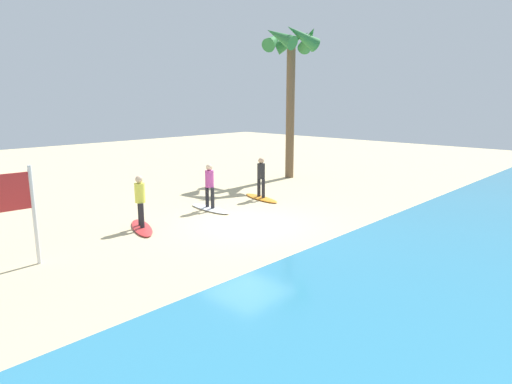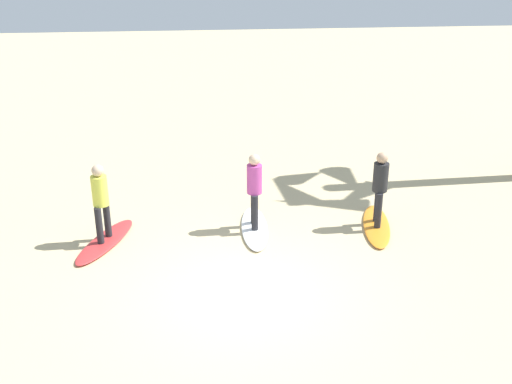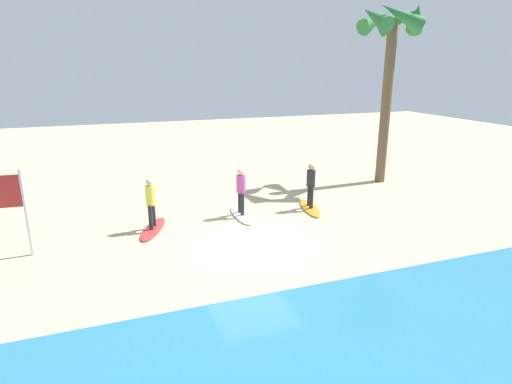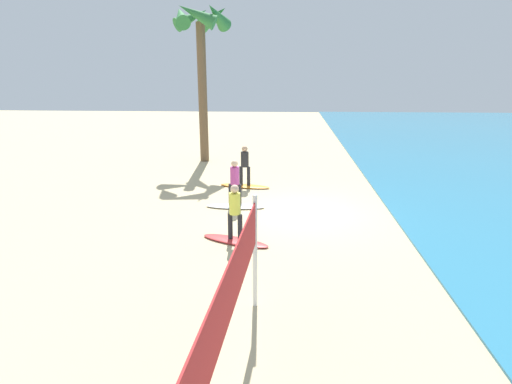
{
  "view_description": "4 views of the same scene",
  "coord_description": "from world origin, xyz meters",
  "px_view_note": "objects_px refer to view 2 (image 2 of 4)",
  "views": [
    {
      "loc": [
        9.88,
        9.8,
        4.04
      ],
      "look_at": [
        -1.29,
        -0.84,
        0.78
      ],
      "focal_mm": 30.69,
      "sensor_mm": 36.0,
      "label": 1
    },
    {
      "loc": [
        0.69,
        9.39,
        6.03
      ],
      "look_at": [
        -0.37,
        -1.5,
        1.28
      ],
      "focal_mm": 43.24,
      "sensor_mm": 36.0,
      "label": 2
    },
    {
      "loc": [
        3.92,
        11.13,
        5.14
      ],
      "look_at": [
        -0.48,
        -1.01,
        1.27
      ],
      "focal_mm": 29.73,
      "sensor_mm": 36.0,
      "label": 3
    },
    {
      "loc": [
        14.64,
        -0.87,
        5.12
      ],
      "look_at": [
        0.28,
        -1.62,
        0.81
      ],
      "focal_mm": 31.34,
      "sensor_mm": 36.0,
      "label": 4
    }
  ],
  "objects_px": {
    "surfboard_white": "(254,228)",
    "surfboard_red": "(105,241)",
    "surfer_red": "(101,197)",
    "surfer_orange": "(380,183)",
    "surfboard_orange": "(376,226)",
    "surfer_white": "(254,185)"
  },
  "relations": [
    {
      "from": "surfboard_white",
      "to": "surfboard_red",
      "type": "distance_m",
      "value": 3.14
    },
    {
      "from": "surfboard_white",
      "to": "surfer_red",
      "type": "relative_size",
      "value": 1.28
    },
    {
      "from": "surfer_orange",
      "to": "surfboard_red",
      "type": "height_order",
      "value": "surfer_orange"
    },
    {
      "from": "surfboard_white",
      "to": "surfboard_orange",
      "type": "bearing_deg",
      "value": 88.9
    },
    {
      "from": "surfer_orange",
      "to": "surfer_white",
      "type": "bearing_deg",
      "value": -3.23
    },
    {
      "from": "surfboard_orange",
      "to": "surfer_white",
      "type": "bearing_deg",
      "value": -81.51
    },
    {
      "from": "surfboard_orange",
      "to": "surfer_orange",
      "type": "bearing_deg",
      "value": -78.28
    },
    {
      "from": "surfer_orange",
      "to": "surfboard_white",
      "type": "bearing_deg",
      "value": -3.23
    },
    {
      "from": "surfer_white",
      "to": "surfboard_red",
      "type": "bearing_deg",
      "value": 5.61
    },
    {
      "from": "surfboard_red",
      "to": "surfboard_white",
      "type": "bearing_deg",
      "value": 118.16
    },
    {
      "from": "surfboard_red",
      "to": "surfer_white",
      "type": "bearing_deg",
      "value": 118.16
    },
    {
      "from": "surfer_orange",
      "to": "surfboard_red",
      "type": "distance_m",
      "value": 5.85
    },
    {
      "from": "surfboard_white",
      "to": "surfboard_red",
      "type": "xyz_separation_m",
      "value": [
        3.12,
        0.31,
        0.0
      ]
    },
    {
      "from": "surfboard_orange",
      "to": "surfboard_white",
      "type": "xyz_separation_m",
      "value": [
        2.64,
        -0.15,
        0.0
      ]
    },
    {
      "from": "surfer_orange",
      "to": "surfboard_white",
      "type": "xyz_separation_m",
      "value": [
        2.64,
        -0.15,
        -0.99
      ]
    },
    {
      "from": "surfer_red",
      "to": "surfboard_red",
      "type": "bearing_deg",
      "value": -90.0
    },
    {
      "from": "surfer_white",
      "to": "surfboard_orange",
      "type": "bearing_deg",
      "value": 176.77
    },
    {
      "from": "surfboard_orange",
      "to": "surfboard_red",
      "type": "height_order",
      "value": "same"
    },
    {
      "from": "surfboard_white",
      "to": "surfer_red",
      "type": "bearing_deg",
      "value": -82.26
    },
    {
      "from": "surfer_orange",
      "to": "surfer_red",
      "type": "height_order",
      "value": "same"
    },
    {
      "from": "surfboard_white",
      "to": "surfer_orange",
      "type": "bearing_deg",
      "value": 88.9
    },
    {
      "from": "surfboard_orange",
      "to": "surfboard_red",
      "type": "xyz_separation_m",
      "value": [
        5.76,
        0.16,
        0.0
      ]
    }
  ]
}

